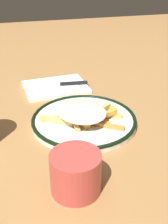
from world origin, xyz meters
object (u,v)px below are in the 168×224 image
(plate, at_px, (84,120))
(fork, at_px, (53,89))
(napkin, at_px, (56,87))
(fries_heap, at_px, (83,113))
(knife, at_px, (61,84))
(coffee_mug, at_px, (75,172))

(plate, bearing_deg, fork, 12.18)
(napkin, bearing_deg, plate, -172.01)
(plate, relative_size, fries_heap, 1.28)
(napkin, xyz_separation_m, knife, (-0.00, -0.02, 0.01))
(fries_heap, xyz_separation_m, fork, (0.21, 0.04, -0.02))
(fork, bearing_deg, coffee_mug, 175.86)
(fork, bearing_deg, napkin, -24.58)
(coffee_mug, bearing_deg, plate, -18.66)
(plate, bearing_deg, fries_heap, 145.01)
(fries_heap, bearing_deg, plate, -34.99)
(coffee_mug, bearing_deg, knife, -7.71)
(knife, xyz_separation_m, coffee_mug, (-0.46, 0.06, 0.03))
(fries_heap, bearing_deg, fork, 11.21)
(fries_heap, xyz_separation_m, napkin, (0.24, 0.03, -0.03))
(fries_heap, distance_m, knife, 0.24)
(napkin, height_order, coffee_mug, coffee_mug)
(fries_heap, distance_m, coffee_mug, 0.24)
(napkin, relative_size, knife, 0.94)
(fries_heap, distance_m, fork, 0.22)
(fork, xyz_separation_m, knife, (0.02, -0.03, 0.00))
(napkin, bearing_deg, coffee_mug, 174.61)
(plate, relative_size, napkin, 1.38)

